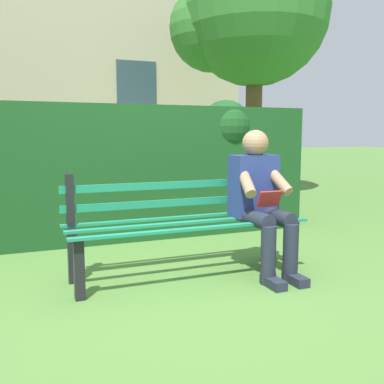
{
  "coord_description": "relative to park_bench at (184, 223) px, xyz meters",
  "views": [
    {
      "loc": [
        1.25,
        3.2,
        1.14
      ],
      "look_at": [
        0.0,
        0.1,
        0.71
      ],
      "focal_mm": 40.9,
      "sensor_mm": 36.0,
      "label": 1
    }
  ],
  "objects": [
    {
      "name": "tree_far",
      "position": [
        -2.83,
        -4.11,
        2.89
      ],
      "size": [
        2.84,
        2.7,
        4.74
      ],
      "color": "brown",
      "rests_on": "ground"
    },
    {
      "name": "ground",
      "position": [
        0.0,
        0.07,
        -0.43
      ],
      "size": [
        60.0,
        60.0,
        0.0
      ],
      "primitive_type": "plane",
      "color": "#517F38"
    },
    {
      "name": "building_facade",
      "position": [
        1.25,
        -7.99,
        3.46
      ],
      "size": [
        10.34,
        3.03,
        7.78
      ],
      "color": "#BCAD93",
      "rests_on": "ground"
    },
    {
      "name": "person_seated",
      "position": [
        -0.61,
        0.18,
        0.2
      ],
      "size": [
        0.44,
        0.73,
        1.18
      ],
      "color": "navy",
      "rests_on": "ground"
    },
    {
      "name": "park_bench",
      "position": [
        0.0,
        0.0,
        0.0
      ],
      "size": [
        1.92,
        0.54,
        0.85
      ],
      "color": "black",
      "rests_on": "ground"
    },
    {
      "name": "hedge_backdrop",
      "position": [
        0.26,
        -1.53,
        0.34
      ],
      "size": [
        4.56,
        0.76,
        1.55
      ],
      "color": "#19471E",
      "rests_on": "ground"
    }
  ]
}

